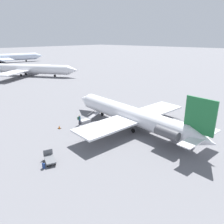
# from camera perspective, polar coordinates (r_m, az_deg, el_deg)

# --- Properties ---
(ground_plane) EXTENTS (600.00, 600.00, 0.00)m
(ground_plane) POSITION_cam_1_polar(r_m,az_deg,el_deg) (36.44, 4.39, -3.82)
(ground_plane) COLOR slate
(airplane_main) EXTENTS (28.21, 21.14, 7.31)m
(airplane_main) POSITION_cam_1_polar(r_m,az_deg,el_deg) (35.05, 5.59, -0.96)
(airplane_main) COLOR silver
(airplane_main) RESTS_ON ground
(airplane_far_left) EXTENTS (33.45, 43.63, 10.33)m
(airplane_far_left) POSITION_cam_1_polar(r_m,az_deg,el_deg) (143.11, -26.41, 12.66)
(airplane_far_left) COLOR silver
(airplane_far_left) RESTS_ON ground
(airplane_taxiing_distant) EXTENTS (36.05, 28.44, 9.04)m
(airplane_taxiing_distant) POSITION_cam_1_polar(r_m,az_deg,el_deg) (90.47, -21.08, 10.50)
(airplane_taxiing_distant) COLOR silver
(airplane_taxiing_distant) RESTS_ON ground
(boarding_stairs) EXTENTS (1.47, 4.11, 1.78)m
(boarding_stairs) POSITION_cam_1_polar(r_m,az_deg,el_deg) (38.48, -6.60, -2.02)
(boarding_stairs) COLOR #99999E
(boarding_stairs) RESTS_ON ground
(passenger) EXTENTS (0.36, 0.55, 1.74)m
(passenger) POSITION_cam_1_polar(r_m,az_deg,el_deg) (37.14, -8.51, -1.87)
(passenger) COLOR #23232D
(passenger) RESTS_ON ground
(luggage_cart) EXTENTS (2.46, 1.87, 1.22)m
(luggage_cart) POSITION_cam_1_polar(r_m,az_deg,el_deg) (27.41, -15.99, -11.64)
(luggage_cart) COLOR #595B60
(luggage_cart) RESTS_ON ground
(suitcase) EXTENTS (0.38, 0.26, 0.88)m
(suitcase) POSITION_cam_1_polar(r_m,az_deg,el_deg) (26.54, -17.44, -13.22)
(suitcase) COLOR navy
(suitcase) RESTS_ON ground
(traffic_cone_near_stairs) EXTENTS (0.48, 0.48, 0.52)m
(traffic_cone_near_stairs) POSITION_cam_1_polar(r_m,az_deg,el_deg) (36.52, -13.59, -3.87)
(traffic_cone_near_stairs) COLOR black
(traffic_cone_near_stairs) RESTS_ON ground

